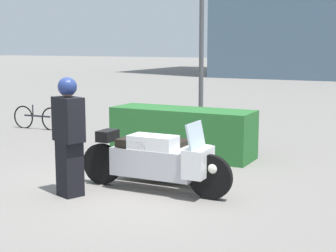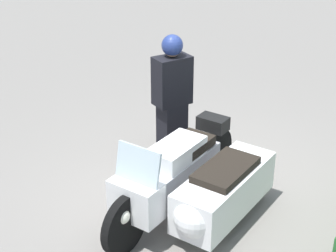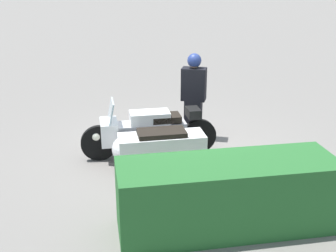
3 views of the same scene
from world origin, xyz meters
name	(u,v)px [view 2 (image 2 of 3)]	position (x,y,z in m)	size (l,w,h in m)	color
ground_plane	(196,183)	(0.00, 0.00, 0.00)	(160.00, 160.00, 0.00)	slate
police_motorcycle	(196,185)	(0.68, 0.42, 0.48)	(2.66, 1.17, 1.17)	black
officer_rider	(172,96)	(-0.40, -0.68, 0.98)	(0.58, 0.48, 1.85)	black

